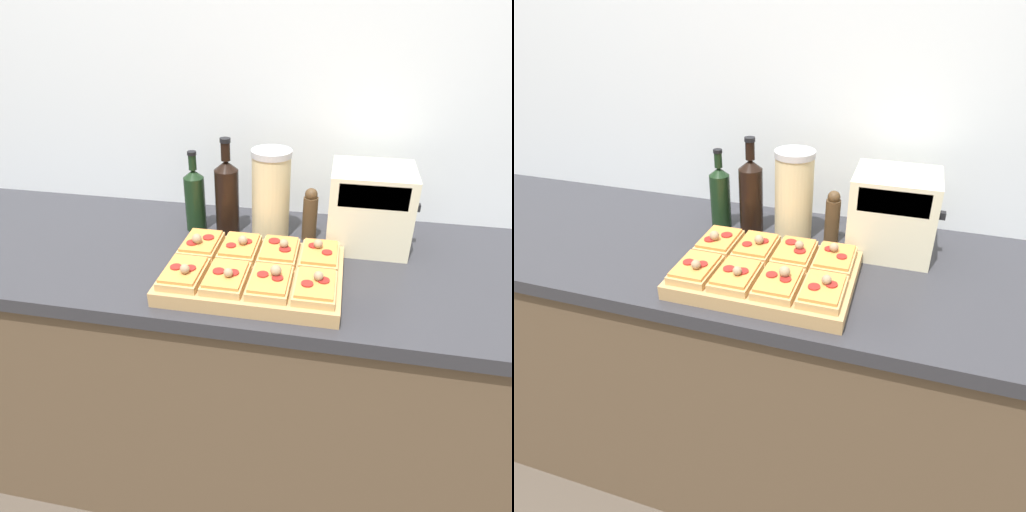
% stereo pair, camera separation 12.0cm
% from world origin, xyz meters
% --- Properties ---
extents(wall_back, '(6.00, 0.06, 2.50)m').
position_xyz_m(wall_back, '(0.00, 0.67, 1.25)').
color(wall_back, silver).
rests_on(wall_back, ground_plane).
extents(kitchen_counter, '(2.63, 0.67, 0.92)m').
position_xyz_m(kitchen_counter, '(0.00, 0.32, 0.46)').
color(kitchen_counter, brown).
rests_on(kitchen_counter, ground_plane).
extents(cutting_board, '(0.46, 0.33, 0.04)m').
position_xyz_m(cutting_board, '(0.01, 0.19, 0.93)').
color(cutting_board, tan).
rests_on(cutting_board, kitchen_counter).
extents(pizza_slice_back_left, '(0.10, 0.14, 0.06)m').
position_xyz_m(pizza_slice_back_left, '(-0.15, 0.26, 0.97)').
color(pizza_slice_back_left, tan).
rests_on(pizza_slice_back_left, cutting_board).
extents(pizza_slice_back_midleft, '(0.10, 0.14, 0.05)m').
position_xyz_m(pizza_slice_back_midleft, '(-0.04, 0.26, 0.97)').
color(pizza_slice_back_midleft, tan).
rests_on(pizza_slice_back_midleft, cutting_board).
extents(pizza_slice_back_midright, '(0.10, 0.14, 0.05)m').
position_xyz_m(pizza_slice_back_midright, '(0.07, 0.26, 0.97)').
color(pizza_slice_back_midright, tan).
rests_on(pizza_slice_back_midright, cutting_board).
extents(pizza_slice_back_right, '(0.10, 0.14, 0.05)m').
position_xyz_m(pizza_slice_back_right, '(0.18, 0.26, 0.97)').
color(pizza_slice_back_right, tan).
rests_on(pizza_slice_back_right, cutting_board).
extents(pizza_slice_front_left, '(0.10, 0.14, 0.05)m').
position_xyz_m(pizza_slice_front_left, '(-0.15, 0.11, 0.97)').
color(pizza_slice_front_left, tan).
rests_on(pizza_slice_front_left, cutting_board).
extents(pizza_slice_front_midleft, '(0.10, 0.14, 0.05)m').
position_xyz_m(pizza_slice_front_midleft, '(-0.04, 0.11, 0.97)').
color(pizza_slice_front_midleft, tan).
rests_on(pizza_slice_front_midleft, cutting_board).
extents(pizza_slice_front_midright, '(0.10, 0.14, 0.06)m').
position_xyz_m(pizza_slice_front_midright, '(0.07, 0.11, 0.97)').
color(pizza_slice_front_midright, tan).
rests_on(pizza_slice_front_midright, cutting_board).
extents(pizza_slice_front_right, '(0.10, 0.14, 0.05)m').
position_xyz_m(pizza_slice_front_right, '(0.18, 0.11, 0.97)').
color(pizza_slice_front_right, tan).
rests_on(pizza_slice_front_right, cutting_board).
extents(olive_oil_bottle, '(0.06, 0.06, 0.25)m').
position_xyz_m(olive_oil_bottle, '(-0.23, 0.45, 1.02)').
color(olive_oil_bottle, black).
rests_on(olive_oil_bottle, kitchen_counter).
extents(wine_bottle, '(0.07, 0.07, 0.30)m').
position_xyz_m(wine_bottle, '(-0.12, 0.45, 1.04)').
color(wine_bottle, black).
rests_on(wine_bottle, kitchen_counter).
extents(grain_jar_tall, '(0.12, 0.12, 0.27)m').
position_xyz_m(grain_jar_tall, '(0.01, 0.45, 1.05)').
color(grain_jar_tall, beige).
rests_on(grain_jar_tall, kitchen_counter).
extents(pepper_mill, '(0.04, 0.04, 0.17)m').
position_xyz_m(pepper_mill, '(0.14, 0.45, 1.00)').
color(pepper_mill, '#47331E').
rests_on(pepper_mill, kitchen_counter).
extents(toaster_oven, '(0.26, 0.20, 0.24)m').
position_xyz_m(toaster_oven, '(0.31, 0.45, 1.03)').
color(toaster_oven, beige).
rests_on(toaster_oven, kitchen_counter).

